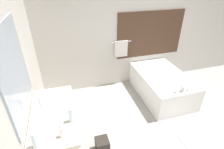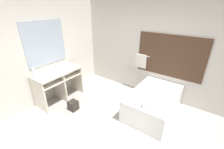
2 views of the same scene
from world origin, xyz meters
name	(u,v)px [view 2 (image 2 of 2)]	position (x,y,z in m)	size (l,w,h in m)	color
ground_plane	(104,140)	(0.00, 0.00, 0.00)	(16.00, 16.00, 0.00)	#A8A39E
wall_back_with_blinds	(154,50)	(0.02, 2.23, 1.35)	(7.40, 0.13, 2.70)	silver
wall_left_with_mirror	(30,56)	(-2.23, 0.01, 1.35)	(0.08, 7.40, 2.70)	silver
vanity_counter	(59,79)	(-1.89, 0.46, 0.64)	(0.60, 1.25, 0.88)	beige
sink_faucet	(59,64)	(-2.05, 0.62, 0.97)	(0.09, 0.04, 0.18)	silver
bathtub	(154,102)	(0.46, 1.40, 0.31)	(1.00, 1.57, 0.68)	white
water_bottle_1	(54,72)	(-1.66, 0.21, 0.99)	(0.06, 0.06, 0.23)	silver
water_bottle_2	(34,72)	(-2.07, -0.08, 0.99)	(0.06, 0.06, 0.24)	silver
soap_dispenser	(43,75)	(-1.79, -0.02, 0.96)	(0.05, 0.05, 0.17)	white
waste_bin	(73,105)	(-1.24, 0.31, 0.12)	(0.21, 0.21, 0.25)	#2D2823
bath_mat	(124,147)	(0.41, 0.08, 0.01)	(0.57, 0.80, 0.02)	white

